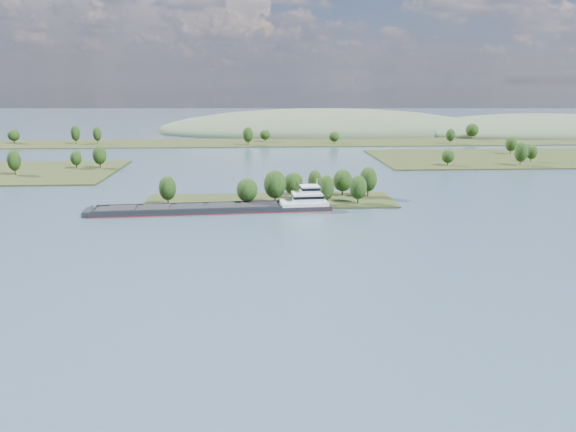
{
  "coord_description": "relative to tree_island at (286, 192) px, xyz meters",
  "views": [
    {
      "loc": [
        -5.86,
        -41.64,
        47.46
      ],
      "look_at": [
        4.45,
        130.0,
        6.0
      ],
      "focal_mm": 35.0,
      "sensor_mm": 36.0,
      "label": 1
    }
  ],
  "objects": [
    {
      "name": "tree_island",
      "position": [
        0.0,
        0.0,
        0.0
      ],
      "size": [
        100.0,
        30.0,
        14.4
      ],
      "color": "#263015",
      "rests_on": "ground"
    },
    {
      "name": "hill_west",
      "position": [
        53.24,
        320.72,
        -4.22
      ],
      "size": [
        320.0,
        160.0,
        44.0
      ],
      "primitive_type": "ellipsoid",
      "color": "#415339",
      "rests_on": "ground"
    },
    {
      "name": "back_shoreline",
      "position": [
        0.9,
        220.44,
        -3.53
      ],
      "size": [
        900.0,
        60.0,
        15.32
      ],
      "color": "#263015",
      "rests_on": "ground"
    },
    {
      "name": "ground",
      "position": [
        -6.76,
        -59.28,
        -4.22
      ],
      "size": [
        1800.0,
        1800.0,
        0.0
      ],
      "primitive_type": "plane",
      "color": "#324357",
      "rests_on": "ground"
    },
    {
      "name": "hill_east",
      "position": [
        253.24,
        290.72,
        -4.22
      ],
      "size": [
        260.0,
        140.0,
        36.0
      ],
      "primitive_type": "ellipsoid",
      "color": "#415339",
      "rests_on": "ground"
    },
    {
      "name": "cargo_barge",
      "position": [
        -22.76,
        -15.11,
        -2.67
      ],
      "size": [
        91.27,
        17.34,
        12.27
      ],
      "color": "black",
      "rests_on": "ground"
    }
  ]
}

